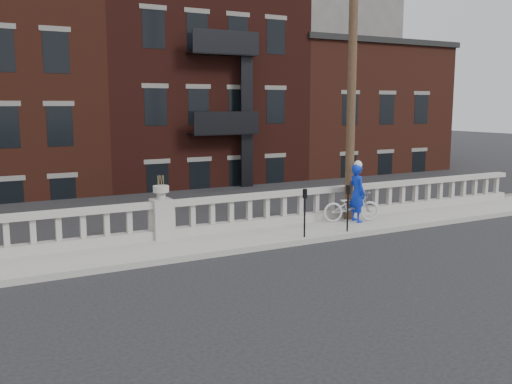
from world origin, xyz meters
TOP-DOWN VIEW (x-y plane):
  - ground at (0.00, 0.00)m, footprint 120.00×120.00m
  - sidewalk at (0.00, 3.00)m, footprint 32.00×2.20m
  - balustrade at (0.00, 3.95)m, footprint 28.00×0.34m
  - planter_pedestal at (0.00, 3.95)m, footprint 0.55×0.55m
  - lower_level at (0.56, 23.04)m, footprint 80.00×44.00m
  - utility_pole at (6.20, 3.60)m, footprint 1.60×0.28m
  - parking_meter_b at (3.53, 2.15)m, footprint 0.10×0.09m
  - parking_meter_c at (5.03, 2.15)m, footprint 0.10×0.09m
  - bicycle at (6.04, 3.27)m, footprint 1.94×1.14m
  - cyclist at (6.16, 3.14)m, footprint 0.49×0.70m

SIDE VIEW (x-z plane):
  - ground at x=0.00m, z-range 0.00..0.00m
  - sidewalk at x=0.00m, z-range 0.00..0.15m
  - bicycle at x=6.04m, z-range 0.15..1.11m
  - balustrade at x=0.00m, z-range 0.13..1.16m
  - planter_pedestal at x=0.00m, z-range -0.05..1.71m
  - parking_meter_b at x=3.53m, z-range 0.32..1.68m
  - parking_meter_c at x=5.03m, z-range 0.32..1.68m
  - cyclist at x=6.16m, z-range 0.15..1.98m
  - lower_level at x=0.56m, z-range -7.77..13.03m
  - utility_pole at x=6.20m, z-range 0.24..10.24m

